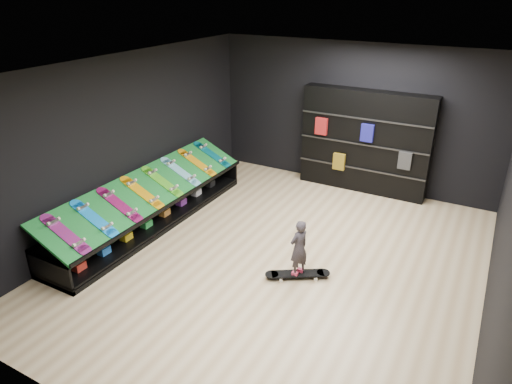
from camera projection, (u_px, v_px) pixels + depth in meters
The scene contains 19 objects.
floor at pixel (277, 259), 7.32m from camera, with size 6.00×7.00×0.01m, color beige.
ceiling at pixel (282, 69), 6.06m from camera, with size 6.00×7.00×0.01m, color white.
wall_back at pixel (353, 117), 9.47m from camera, with size 6.00×0.02×3.00m, color black.
wall_front at pixel (100, 310), 3.90m from camera, with size 6.00×0.02×3.00m, color black.
wall_left at pixel (126, 142), 8.00m from camera, with size 0.02×7.00×3.00m, color black.
wall_right at pixel (508, 220), 5.38m from camera, with size 0.02×7.00×3.00m, color black.
display_rack at pixel (152, 211), 8.32m from camera, with size 0.90×4.50×0.50m, color black, non-canonical shape.
turf_ramp at pixel (152, 188), 8.11m from camera, with size 1.00×4.50×0.04m, color #0F6322.
back_shelving at pixel (365, 142), 9.37m from camera, with size 2.64×0.31×2.12m, color black.
floor_skateboard at pixel (298, 276), 6.84m from camera, with size 0.98×0.22×0.09m, color black, non-canonical shape.
child at pixel (298, 258), 6.71m from camera, with size 0.20×0.14×0.53m, color black.
display_board_0 at pixel (66, 234), 6.58m from camera, with size 0.98×0.22×0.09m, color #2626BF, non-canonical shape.
display_board_1 at pixel (94, 219), 7.01m from camera, with size 0.98×0.22×0.09m, color blue, non-canonical shape.
display_board_2 at pixel (120, 205), 7.44m from camera, with size 0.98×0.22×0.09m, color #E5198C, non-canonical shape.
display_board_3 at pixel (142, 193), 7.88m from camera, with size 0.98×0.22×0.09m, color yellow, non-canonical shape.
display_board_4 at pixel (162, 182), 8.31m from camera, with size 0.98×0.22×0.09m, color green, non-canonical shape.
display_board_5 at pixel (181, 172), 8.74m from camera, with size 0.98×0.22×0.09m, color #0CB2E5, non-canonical shape.
display_board_6 at pixel (197, 163), 9.17m from camera, with size 0.98×0.22×0.09m, color orange, non-canonical shape.
display_board_7 at pixel (212, 155), 9.60m from camera, with size 0.98×0.22×0.09m, color #0C8C99, non-canonical shape.
Camera 1 is at (2.67, -5.59, 4.05)m, focal length 32.00 mm.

